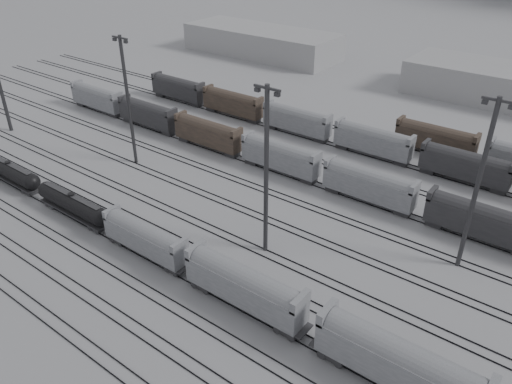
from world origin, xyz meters
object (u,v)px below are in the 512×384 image
Objects in this scene: hopper_car_c at (399,362)px; light_mast_c at (266,170)px; tank_car_b at (73,204)px; tank_car_a at (10,171)px; hopper_car_b at (244,285)px; hopper_car_a at (145,237)px.

light_mast_c is (-23.53, 10.72, 8.77)m from hopper_car_c.
light_mast_c reaches higher than tank_car_b.
tank_car_a is 1.01× the size of hopper_car_b.
hopper_car_b is (32.88, 0.00, 1.19)m from tank_car_b.
tank_car_a is 1.17× the size of hopper_car_a.
hopper_car_b is 18.68m from hopper_car_c.
hopper_car_a is at bearing 0.00° from tank_car_b.
hopper_car_c reaches higher than tank_car_a.
hopper_car_a is (33.63, 0.00, 0.74)m from tank_car_a.
tank_car_a is 47.99m from light_mast_c.
light_mast_c is at bearing 41.70° from hopper_car_a.
hopper_car_a is 0.58× the size of light_mast_c.
hopper_car_a is at bearing 0.00° from tank_car_a.
tank_car_a is at bearing 180.00° from hopper_car_b.
hopper_car_c is at bearing 0.00° from tank_car_b.
light_mast_c is at bearing 155.51° from hopper_car_c.
tank_car_a is 33.64m from hopper_car_a.
hopper_car_a reaches higher than tank_car_b.
tank_car_a is 0.96× the size of hopper_car_c.
hopper_car_b reaches higher than tank_car_a.
light_mast_c is (12.03, 10.72, 9.43)m from hopper_car_a.
tank_car_b reaches higher than tank_car_a.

